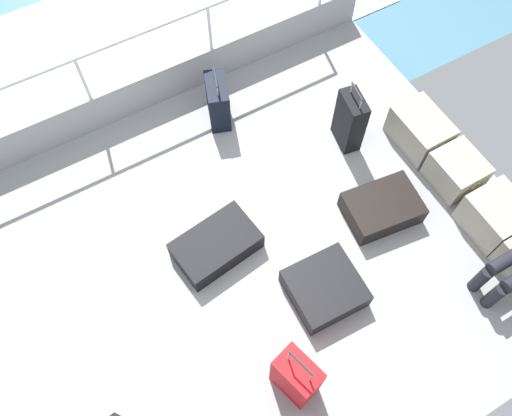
# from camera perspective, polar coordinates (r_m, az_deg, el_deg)

# --- Properties ---
(ground_plane) EXTENTS (4.40, 5.20, 0.06)m
(ground_plane) POSITION_cam_1_polar(r_m,az_deg,el_deg) (5.09, -0.06, -5.24)
(ground_plane) COLOR #939699
(gunwale_port) EXTENTS (0.06, 5.20, 0.45)m
(gunwale_port) POSITION_cam_1_polar(r_m,az_deg,el_deg) (5.98, -10.70, 12.75)
(gunwale_port) COLOR #939699
(gunwale_port) RESTS_ON ground_plane
(railing_port) EXTENTS (0.04, 4.20, 1.02)m
(railing_port) POSITION_cam_1_polar(r_m,az_deg,el_deg) (5.58, -11.67, 16.46)
(railing_port) COLOR silver
(railing_port) RESTS_ON ground_plane
(sea_wake) EXTENTS (12.00, 12.00, 0.01)m
(sea_wake) POSITION_cam_1_polar(r_m,az_deg,el_deg) (7.36, -14.74, 16.99)
(sea_wake) COLOR teal
(sea_wake) RESTS_ON ground_plane
(cargo_crate_0) EXTENTS (0.64, 0.43, 0.38)m
(cargo_crate_0) POSITION_cam_1_polar(r_m,az_deg,el_deg) (5.82, 17.29, 8.01)
(cargo_crate_0) COLOR #9E9989
(cargo_crate_0) RESTS_ON ground_plane
(cargo_crate_1) EXTENTS (0.52, 0.43, 0.36)m
(cargo_crate_1) POSITION_cam_1_polar(r_m,az_deg,el_deg) (5.65, 20.80, 3.73)
(cargo_crate_1) COLOR #9E9989
(cargo_crate_1) RESTS_ON ground_plane
(cargo_crate_2) EXTENTS (0.56, 0.48, 0.40)m
(cargo_crate_2) POSITION_cam_1_polar(r_m,az_deg,el_deg) (5.51, 24.38, -0.78)
(cargo_crate_2) COLOR #9E9989
(cargo_crate_2) RESTS_ON ground_plane
(suitcase_0) EXTENTS (0.58, 0.83, 0.22)m
(suitcase_0) POSITION_cam_1_polar(r_m,az_deg,el_deg) (5.00, -4.31, -4.05)
(suitcase_0) COLOR black
(suitcase_0) RESTS_ON ground_plane
(suitcase_1) EXTENTS (0.41, 0.32, 0.84)m
(suitcase_1) POSITION_cam_1_polar(r_m,az_deg,el_deg) (4.44, 4.37, -17.73)
(suitcase_1) COLOR red
(suitcase_1) RESTS_ON ground_plane
(suitcase_2) EXTENTS (0.63, 0.65, 0.23)m
(suitcase_2) POSITION_cam_1_polar(r_m,az_deg,el_deg) (4.86, 7.43, -8.59)
(suitcase_2) COLOR black
(suitcase_2) RESTS_ON ground_plane
(suitcase_5) EXTENTS (0.59, 0.76, 0.23)m
(suitcase_5) POSITION_cam_1_polar(r_m,az_deg,el_deg) (5.30, 13.45, 0.04)
(suitcase_5) COLOR black
(suitcase_5) RESTS_ON ground_plane
(suitcase_6) EXTENTS (0.48, 0.35, 0.65)m
(suitcase_6) POSITION_cam_1_polar(r_m,az_deg,el_deg) (5.72, -4.15, 11.40)
(suitcase_6) COLOR black
(suitcase_6) RESTS_ON ground_plane
(suitcase_7) EXTENTS (0.38, 0.25, 0.79)m
(suitcase_7) POSITION_cam_1_polar(r_m,az_deg,el_deg) (5.54, 10.09, 9.27)
(suitcase_7) COLOR black
(suitcase_7) RESTS_ON ground_plane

